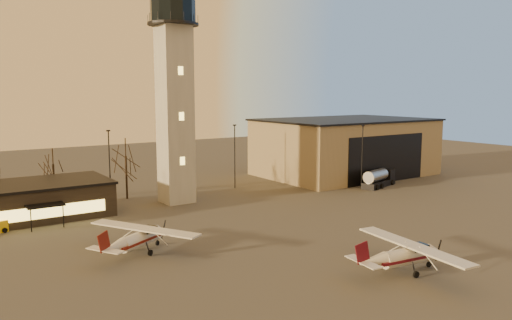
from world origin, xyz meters
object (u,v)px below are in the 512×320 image
at_px(hangar, 345,147).
at_px(fuel_truck, 379,180).
at_px(control_tower, 174,84).
at_px(cessna_front, 409,259).
at_px(cessna_rear, 142,241).

relative_size(hangar, fuel_truck, 3.77).
bearing_deg(control_tower, cessna_front, -82.71).
xyz_separation_m(control_tower, hangar, (36.00, 3.98, -11.17)).
relative_size(cessna_front, cessna_rear, 1.09).
relative_size(control_tower, hangar, 1.07).
relative_size(control_tower, cessna_front, 2.65).
bearing_deg(control_tower, hangar, 6.31).
height_order(cessna_front, cessna_rear, cessna_front).
xyz_separation_m(hangar, cessna_front, (-31.39, -40.02, -4.00)).
distance_m(control_tower, cessna_front, 39.38).
bearing_deg(cessna_rear, control_tower, 26.72).
relative_size(hangar, cessna_front, 2.49).
height_order(hangar, cessna_rear, hangar).
bearing_deg(cessna_front, hangar, 58.95).
xyz_separation_m(control_tower, cessna_rear, (-12.28, -18.26, -15.18)).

